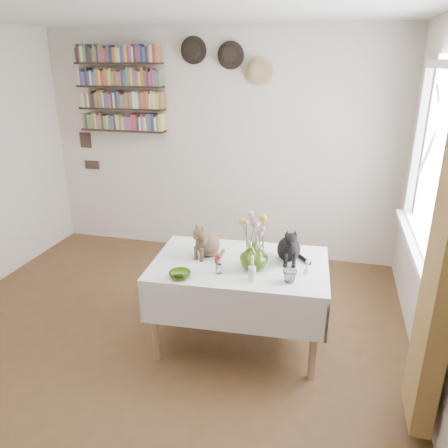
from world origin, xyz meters
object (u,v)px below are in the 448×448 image
(bookshelf_unit, at_px, (120,90))
(dining_table, at_px, (240,283))
(tabby_cat, at_px, (208,238))
(black_cat, at_px, (289,243))
(flower_vase, at_px, (254,255))

(bookshelf_unit, bearing_deg, dining_table, -43.82)
(tabby_cat, distance_m, black_cat, 0.62)
(black_cat, relative_size, bookshelf_unit, 0.29)
(flower_vase, bearing_deg, black_cat, 43.33)
(bookshelf_unit, bearing_deg, flower_vase, -43.25)
(tabby_cat, height_order, black_cat, black_cat)
(black_cat, distance_m, bookshelf_unit, 2.79)
(bookshelf_unit, bearing_deg, tabby_cat, -47.39)
(dining_table, distance_m, black_cat, 0.49)
(dining_table, height_order, black_cat, black_cat)
(tabby_cat, xyz_separation_m, flower_vase, (0.39, -0.15, -0.04))
(bookshelf_unit, bearing_deg, black_cat, -36.32)
(black_cat, bearing_deg, bookshelf_unit, 132.30)
(tabby_cat, height_order, flower_vase, tabby_cat)
(dining_table, height_order, flower_vase, flower_vase)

